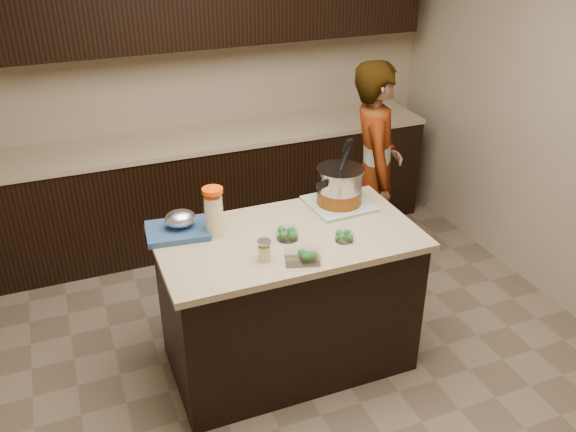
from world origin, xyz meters
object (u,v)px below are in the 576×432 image
island (288,300)px  stock_pot (340,188)px  person (374,172)px  lemonade_pitcher (214,214)px

island → stock_pot: (0.42, 0.22, 0.56)m
stock_pot → person: size_ratio=0.25×
island → person: bearing=38.2°
stock_pot → lemonade_pitcher: 0.80m
island → lemonade_pitcher: 0.71m
island → stock_pot: bearing=27.8°
person → lemonade_pitcher: bearing=137.0°
island → person: (0.98, 0.77, 0.35)m
stock_pot → lemonade_pitcher: bearing=159.6°
island → lemonade_pitcher: (-0.38, 0.16, 0.58)m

